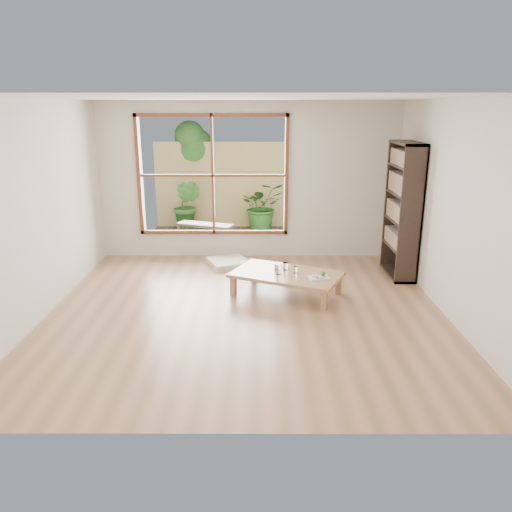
{
  "coord_description": "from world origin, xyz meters",
  "views": [
    {
      "loc": [
        0.14,
        -5.91,
        2.52
      ],
      "look_at": [
        0.13,
        0.6,
        0.55
      ],
      "focal_mm": 35.0,
      "sensor_mm": 36.0,
      "label": 1
    }
  ],
  "objects_px": {
    "bookshelf": "(402,211)",
    "garden_bench": "(205,227)",
    "food_tray": "(319,277)",
    "low_table": "(286,276)"
  },
  "relations": [
    {
      "from": "low_table",
      "to": "bookshelf",
      "type": "height_order",
      "value": "bookshelf"
    },
    {
      "from": "food_tray",
      "to": "garden_bench",
      "type": "distance_m",
      "value": 3.49
    },
    {
      "from": "bookshelf",
      "to": "garden_bench",
      "type": "bearing_deg",
      "value": 149.1
    },
    {
      "from": "low_table",
      "to": "bookshelf",
      "type": "distance_m",
      "value": 2.11
    },
    {
      "from": "bookshelf",
      "to": "food_tray",
      "type": "relative_size",
      "value": 7.15
    },
    {
      "from": "food_tray",
      "to": "garden_bench",
      "type": "xyz_separation_m",
      "value": [
        -1.82,
        2.97,
        -0.03
      ]
    },
    {
      "from": "bookshelf",
      "to": "food_tray",
      "type": "xyz_separation_m",
      "value": [
        -1.35,
        -1.08,
        -0.67
      ]
    },
    {
      "from": "bookshelf",
      "to": "garden_bench",
      "type": "relative_size",
      "value": 1.82
    },
    {
      "from": "food_tray",
      "to": "garden_bench",
      "type": "relative_size",
      "value": 0.25
    },
    {
      "from": "garden_bench",
      "to": "bookshelf",
      "type": "bearing_deg",
      "value": -10.42
    }
  ]
}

